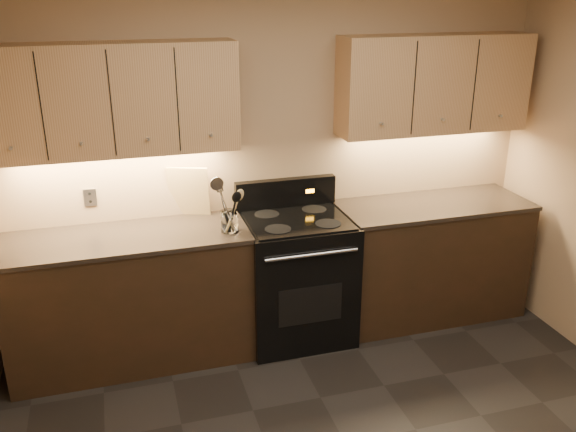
# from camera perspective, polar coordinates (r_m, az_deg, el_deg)

# --- Properties ---
(wall_back) EXTENTS (4.00, 0.04, 2.60)m
(wall_back) POSITION_cam_1_polar(r_m,az_deg,el_deg) (4.46, -1.37, 5.50)
(wall_back) COLOR #A48260
(wall_back) RESTS_ON ground
(counter_left) EXTENTS (1.62, 0.62, 0.93)m
(counter_left) POSITION_cam_1_polar(r_m,az_deg,el_deg) (4.35, -14.46, -7.47)
(counter_left) COLOR black
(counter_left) RESTS_ON ground
(counter_right) EXTENTS (1.46, 0.62, 0.93)m
(counter_right) POSITION_cam_1_polar(r_m,az_deg,el_deg) (4.92, 13.08, -3.91)
(counter_right) COLOR black
(counter_right) RESTS_ON ground
(stove) EXTENTS (0.76, 0.68, 1.14)m
(stove) POSITION_cam_1_polar(r_m,az_deg,el_deg) (4.49, 0.78, -5.63)
(stove) COLOR black
(stove) RESTS_ON ground
(upper_cab_left) EXTENTS (1.60, 0.30, 0.70)m
(upper_cab_left) POSITION_cam_1_polar(r_m,az_deg,el_deg) (4.06, -16.27, 10.40)
(upper_cab_left) COLOR tan
(upper_cab_left) RESTS_ON wall_back
(upper_cab_right) EXTENTS (1.44, 0.30, 0.70)m
(upper_cab_right) POSITION_cam_1_polar(r_m,az_deg,el_deg) (4.67, 13.53, 11.91)
(upper_cab_right) COLOR tan
(upper_cab_right) RESTS_ON wall_back
(outlet_plate) EXTENTS (0.08, 0.01, 0.12)m
(outlet_plate) POSITION_cam_1_polar(r_m,az_deg,el_deg) (4.37, -18.03, 1.66)
(outlet_plate) COLOR #B2B5BA
(outlet_plate) RESTS_ON wall_back
(utensil_crock) EXTENTS (0.12, 0.12, 0.15)m
(utensil_crock) POSITION_cam_1_polar(r_m,az_deg,el_deg) (4.08, -5.50, -0.57)
(utensil_crock) COLOR white
(utensil_crock) RESTS_ON counter_left
(cutting_board) EXTENTS (0.30, 0.17, 0.36)m
(cutting_board) POSITION_cam_1_polar(r_m,az_deg,el_deg) (4.36, -9.28, 2.29)
(cutting_board) COLOR tan
(cutting_board) RESTS_ON counter_left
(wooden_spoon) EXTENTS (0.17, 0.07, 0.29)m
(wooden_spoon) POSITION_cam_1_polar(r_m,az_deg,el_deg) (4.02, -5.85, 0.53)
(wooden_spoon) COLOR tan
(wooden_spoon) RESTS_ON utensil_crock
(black_spoon) EXTENTS (0.11, 0.17, 0.31)m
(black_spoon) POSITION_cam_1_polar(r_m,az_deg,el_deg) (4.06, -5.64, 0.88)
(black_spoon) COLOR black
(black_spoon) RESTS_ON utensil_crock
(black_turner) EXTENTS (0.14, 0.18, 0.34)m
(black_turner) POSITION_cam_1_polar(r_m,az_deg,el_deg) (4.02, -5.50, 0.81)
(black_turner) COLOR black
(black_turner) RESTS_ON utensil_crock
(steel_spatula) EXTENTS (0.20, 0.13, 0.37)m
(steel_spatula) POSITION_cam_1_polar(r_m,az_deg,el_deg) (4.04, -5.32, 1.15)
(steel_spatula) COLOR silver
(steel_spatula) RESTS_ON utensil_crock
(steel_skimmer) EXTENTS (0.21, 0.12, 0.39)m
(steel_skimmer) POSITION_cam_1_polar(r_m,az_deg,el_deg) (4.02, -5.10, 1.23)
(steel_skimmer) COLOR silver
(steel_skimmer) RESTS_ON utensil_crock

